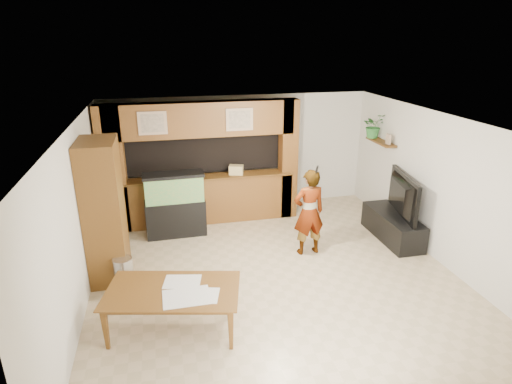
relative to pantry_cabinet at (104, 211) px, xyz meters
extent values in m
plane|color=tan|center=(2.70, -0.60, -1.17)|extent=(6.50, 6.50, 0.00)
plane|color=white|center=(2.70, -0.60, 1.43)|extent=(6.50, 6.50, 0.00)
plane|color=beige|center=(2.70, 2.65, 0.13)|extent=(6.00, 0.00, 6.00)
plane|color=beige|center=(-0.30, -0.60, 0.13)|extent=(0.00, 6.50, 6.50)
plane|color=beige|center=(5.70, -0.60, 0.13)|extent=(0.00, 6.50, 6.50)
cube|color=brown|center=(1.80, 1.85, -0.67)|extent=(3.80, 0.35, 1.00)
cube|color=brown|center=(1.80, 1.85, -0.15)|extent=(3.80, 0.43, 0.04)
cube|color=brown|center=(1.80, 1.85, 1.08)|extent=(3.80, 0.35, 0.70)
cube|color=brown|center=(0.00, 1.85, 0.13)|extent=(0.50, 0.35, 2.60)
cube|color=brown|center=(3.65, 1.85, 0.13)|extent=(0.35, 0.35, 2.60)
cube|color=black|center=(1.80, 2.40, 0.28)|extent=(4.20, 0.45, 0.85)
cube|color=tan|center=(0.85, 1.66, 1.08)|extent=(0.55, 0.03, 0.45)
cube|color=tan|center=(0.85, 1.64, 1.08)|extent=(0.43, 0.01, 0.35)
cube|color=tan|center=(2.55, 1.66, 1.08)|extent=(0.55, 0.03, 0.45)
cube|color=tan|center=(2.55, 1.64, 1.08)|extent=(0.43, 0.01, 0.35)
cylinder|color=black|center=(-0.27, 0.40, 0.73)|extent=(0.04, 0.25, 0.25)
cylinder|color=white|center=(-0.24, 0.40, 0.73)|extent=(0.01, 0.21, 0.21)
cube|color=brown|center=(5.55, 1.35, 0.53)|extent=(0.25, 0.90, 0.04)
cube|color=brown|center=(0.00, 0.00, 0.00)|extent=(0.58, 0.96, 2.34)
cylinder|color=#B2B2B7|center=(0.25, -0.52, -0.89)|extent=(0.31, 0.31, 0.56)
cube|color=black|center=(1.16, 1.35, -0.80)|extent=(1.18, 0.44, 0.74)
cube|color=#2E743D|center=(1.16, 1.35, -0.17)|extent=(1.13, 0.41, 0.51)
cube|color=black|center=(1.16, 1.35, 0.11)|extent=(1.18, 0.44, 0.06)
cube|color=black|center=(5.35, 0.21, -0.91)|extent=(0.57, 1.56, 0.52)
imported|color=black|center=(5.35, 0.21, -0.24)|extent=(0.47, 1.42, 0.81)
cube|color=tan|center=(5.55, 1.06, 0.65)|extent=(0.04, 0.16, 0.21)
imported|color=#2D7131|center=(5.52, 1.68, 0.82)|extent=(0.55, 0.51, 0.53)
imported|color=tan|center=(3.50, 0.02, -0.36)|extent=(0.62, 0.43, 1.63)
cylinder|color=black|center=(3.55, -0.14, 0.51)|extent=(0.04, 0.10, 0.16)
imported|color=brown|center=(0.97, -1.72, -0.86)|extent=(1.96, 1.37, 0.63)
cube|color=silver|center=(1.32, -1.90, -0.54)|extent=(0.58, 0.48, 0.01)
cube|color=silver|center=(1.15, -1.90, -0.54)|extent=(0.62, 0.45, 0.01)
cube|color=silver|center=(1.12, -1.52, -0.54)|extent=(0.56, 0.46, 0.01)
cube|color=tan|center=(2.50, 1.85, -0.03)|extent=(0.34, 0.27, 0.20)
camera|label=1|loc=(0.97, -6.74, 2.67)|focal=30.00mm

